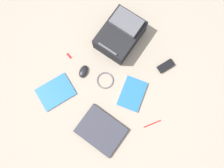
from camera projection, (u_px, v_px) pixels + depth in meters
name	position (u px, v px, depth m)	size (l,w,h in m)	color
ground_plane	(111.00, 92.00, 1.78)	(3.69, 3.69, 0.00)	gray
backpack	(121.00, 34.00, 1.79)	(0.38, 0.45, 0.18)	black
laptop	(101.00, 130.00, 1.71)	(0.41, 0.35, 0.03)	#24242C
book_red	(56.00, 92.00, 1.78)	(0.24, 0.30, 0.01)	silver
book_blue	(132.00, 94.00, 1.77)	(0.28, 0.31, 0.02)	silver
computer_mouse	(83.00, 71.00, 1.80)	(0.06, 0.11, 0.03)	black
cable_coil	(105.00, 80.00, 1.79)	(0.14, 0.14, 0.01)	#4C4C51
power_brick	(166.00, 66.00, 1.81)	(0.06, 0.14, 0.03)	black
pen_black	(152.00, 124.00, 1.73)	(0.01, 0.01, 0.15)	red
usb_stick	(69.00, 56.00, 1.83)	(0.02, 0.05, 0.01)	#B21919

